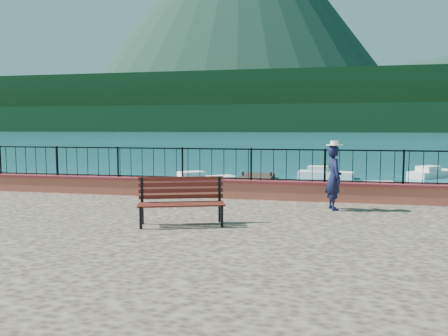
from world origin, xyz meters
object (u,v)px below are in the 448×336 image
at_px(person, 334,178).
at_px(boat_1, 338,200).
at_px(boat_0, 123,187).
at_px(boat_2, 393,190).
at_px(boat_5, 434,171).
at_px(boat_4, 326,172).
at_px(boat_3, 201,177).
at_px(park_bench, 182,211).

bearing_deg(person, boat_1, -19.82).
relative_size(boat_0, boat_2, 0.83).
height_order(boat_1, boat_5, same).
distance_m(boat_1, boat_5, 15.29).
bearing_deg(boat_5, boat_1, -162.81).
relative_size(boat_0, boat_5, 0.78).
xyz_separation_m(boat_1, boat_4, (-0.21, 11.45, 0.00)).
bearing_deg(boat_0, boat_3, 44.49).
bearing_deg(park_bench, boat_2, 44.16).
height_order(park_bench, boat_2, park_bench).
relative_size(boat_1, boat_5, 0.81).
xyz_separation_m(park_bench, person, (3.43, 2.60, 0.54)).
relative_size(boat_1, boat_4, 0.97).
xyz_separation_m(boat_1, boat_5, (7.05, 13.57, 0.00)).
relative_size(park_bench, person, 1.18).
bearing_deg(park_bench, boat_3, 84.96).
bearing_deg(boat_3, boat_4, -2.53).
height_order(person, boat_0, person).
height_order(boat_0, boat_5, same).
height_order(boat_0, boat_1, same).
bearing_deg(boat_5, boat_3, 160.03).
bearing_deg(boat_4, boat_3, -137.95).
distance_m(person, boat_5, 21.58).
xyz_separation_m(boat_1, boat_3, (-7.61, 6.61, 0.00)).
distance_m(boat_2, boat_4, 8.44).
height_order(boat_2, boat_3, same).
relative_size(person, boat_1, 0.50).
relative_size(boat_3, boat_4, 1.17).
xyz_separation_m(boat_0, boat_2, (13.13, 1.78, 0.00)).
bearing_deg(boat_3, boat_0, -155.51).
xyz_separation_m(person, boat_5, (7.51, 20.16, -1.66)).
distance_m(boat_3, boat_5, 16.23).
xyz_separation_m(person, boat_0, (-9.92, 8.37, -1.66)).
distance_m(person, boat_0, 13.08).
bearing_deg(person, boat_5, -36.23).
bearing_deg(boat_2, boat_5, 56.16).
height_order(park_bench, boat_4, park_bench).
relative_size(boat_0, boat_1, 0.96).
distance_m(boat_0, boat_1, 10.53).
bearing_deg(park_bench, boat_1, 48.76).
xyz_separation_m(park_bench, boat_1, (3.89, 9.19, -1.12)).
xyz_separation_m(person, boat_3, (-7.15, 13.20, -1.66)).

